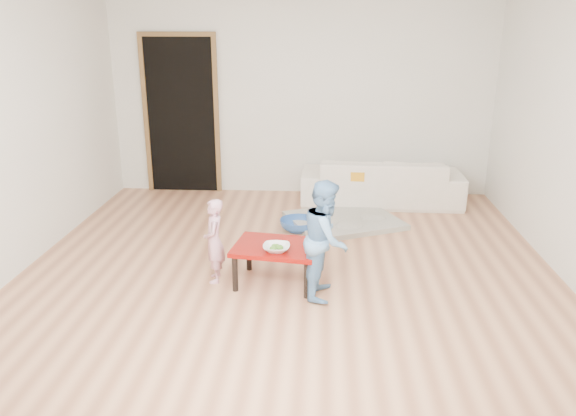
# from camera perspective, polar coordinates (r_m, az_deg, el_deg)

# --- Properties ---
(floor) EXTENTS (5.00, 5.00, 0.01)m
(floor) POSITION_cam_1_polar(r_m,az_deg,el_deg) (5.42, 0.13, -5.86)
(floor) COLOR #A66847
(floor) RESTS_ON ground
(back_wall) EXTENTS (5.00, 0.02, 2.60)m
(back_wall) POSITION_cam_1_polar(r_m,az_deg,el_deg) (7.50, 1.33, 11.28)
(back_wall) COLOR white
(back_wall) RESTS_ON floor
(left_wall) EXTENTS (0.02, 5.00, 2.60)m
(left_wall) POSITION_cam_1_polar(r_m,az_deg,el_deg) (5.75, -25.80, 7.29)
(left_wall) COLOR white
(left_wall) RESTS_ON floor
(doorway) EXTENTS (1.02, 0.08, 2.11)m
(doorway) POSITION_cam_1_polar(r_m,az_deg,el_deg) (7.75, -10.75, 9.14)
(doorway) COLOR brown
(doorway) RESTS_ON back_wall
(sofa) EXTENTS (2.03, 0.82, 0.59)m
(sofa) POSITION_cam_1_polar(r_m,az_deg,el_deg) (7.29, 9.42, 2.76)
(sofa) COLOR white
(sofa) RESTS_ON floor
(cushion) EXTENTS (0.45, 0.41, 0.11)m
(cushion) POSITION_cam_1_polar(r_m,az_deg,el_deg) (7.03, 6.06, 3.59)
(cushion) COLOR #F6A41B
(cushion) RESTS_ON sofa
(red_table) EXTENTS (0.80, 0.65, 0.36)m
(red_table) POSITION_cam_1_polar(r_m,az_deg,el_deg) (5.01, -1.20, -5.72)
(red_table) COLOR maroon
(red_table) RESTS_ON floor
(bowl) EXTENTS (0.23, 0.23, 0.06)m
(bowl) POSITION_cam_1_polar(r_m,az_deg,el_deg) (4.80, -1.18, -4.07)
(bowl) COLOR white
(bowl) RESTS_ON red_table
(broccoli) EXTENTS (0.12, 0.12, 0.06)m
(broccoli) POSITION_cam_1_polar(r_m,az_deg,el_deg) (4.80, -1.18, -4.08)
(broccoli) COLOR #2D5919
(broccoli) RESTS_ON red_table
(child_pink) EXTENTS (0.22, 0.30, 0.76)m
(child_pink) POSITION_cam_1_polar(r_m,az_deg,el_deg) (5.02, -7.51, -3.33)
(child_pink) COLOR #D76284
(child_pink) RESTS_ON floor
(child_blue) EXTENTS (0.44, 0.53, 1.01)m
(child_blue) POSITION_cam_1_polar(r_m,az_deg,el_deg) (4.70, 3.88, -3.16)
(child_blue) COLOR #61A3E0
(child_blue) RESTS_ON floor
(basin) EXTENTS (0.41, 0.41, 0.13)m
(basin) POSITION_cam_1_polar(r_m,az_deg,el_deg) (6.29, 1.04, -1.72)
(basin) COLOR #2A569F
(basin) RESTS_ON floor
(blanket) EXTENTS (1.48, 1.38, 0.06)m
(blanket) POSITION_cam_1_polar(r_m,az_deg,el_deg) (6.56, 5.71, -1.27)
(blanket) COLOR #B7B4A2
(blanket) RESTS_ON floor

